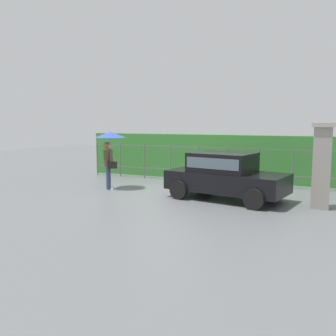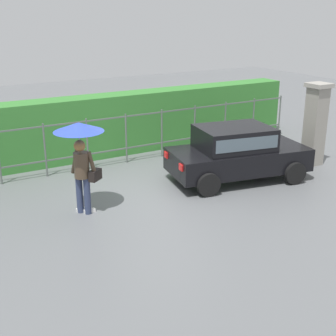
% 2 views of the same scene
% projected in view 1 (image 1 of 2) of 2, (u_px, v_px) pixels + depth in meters
% --- Properties ---
extents(ground_plane, '(40.00, 40.00, 0.00)m').
position_uv_depth(ground_plane, '(168.00, 192.00, 12.81)').
color(ground_plane, slate).
extents(car, '(3.94, 2.39, 1.48)m').
position_uv_depth(car, '(225.00, 174.00, 11.62)').
color(car, black).
rests_on(car, ground).
extents(pedestrian, '(1.11, 1.11, 2.08)m').
position_uv_depth(pedestrian, '(110.00, 145.00, 13.32)').
color(pedestrian, '#2D3856').
rests_on(pedestrian, ground).
extents(gate_pillar, '(0.60, 0.60, 2.42)m').
position_uv_depth(gate_pillar, '(322.00, 165.00, 10.35)').
color(gate_pillar, gray).
rests_on(gate_pillar, ground).
extents(fence_section, '(11.06, 0.05, 1.50)m').
position_uv_depth(fence_section, '(212.00, 162.00, 14.72)').
color(fence_section, '#59605B').
rests_on(fence_section, ground).
extents(hedge_row, '(12.01, 0.90, 1.90)m').
position_uv_depth(hedge_row, '(220.00, 157.00, 15.69)').
color(hedge_row, '#387F33').
rests_on(hedge_row, ground).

